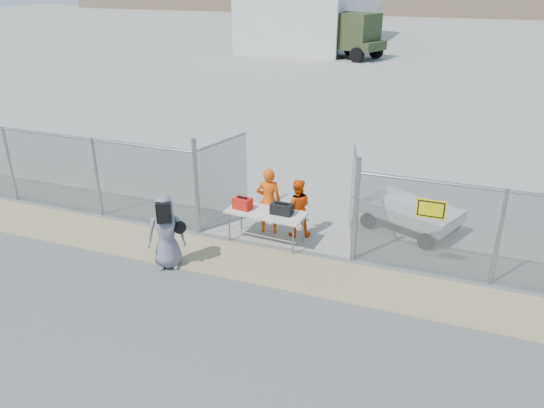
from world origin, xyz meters
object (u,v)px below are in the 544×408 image
at_px(security_worker_right, 297,208).
at_px(visitor, 166,232).
at_px(folding_table, 266,227).
at_px(security_worker_left, 268,201).
at_px(utility_trailer, 411,216).

bearing_deg(security_worker_right, visitor, 28.57).
bearing_deg(folding_table, visitor, -127.24).
bearing_deg(security_worker_left, folding_table, 86.57).
xyz_separation_m(security_worker_left, security_worker_right, (0.73, 0.08, -0.11)).
bearing_deg(security_worker_left, security_worker_right, 168.56).
height_order(security_worker_right, utility_trailer, security_worker_right).
xyz_separation_m(security_worker_left, visitor, (-1.50, -2.41, -0.01)).
xyz_separation_m(visitor, utility_trailer, (4.88, 3.82, -0.49)).
bearing_deg(security_worker_right, folding_table, 26.37).
bearing_deg(security_worker_left, visitor, 40.23).
height_order(security_worker_right, visitor, visitor).
height_order(security_worker_left, visitor, security_worker_left).
bearing_deg(visitor, utility_trailer, 9.55).
bearing_deg(utility_trailer, visitor, -118.46).
bearing_deg(visitor, folding_table, 20.37).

